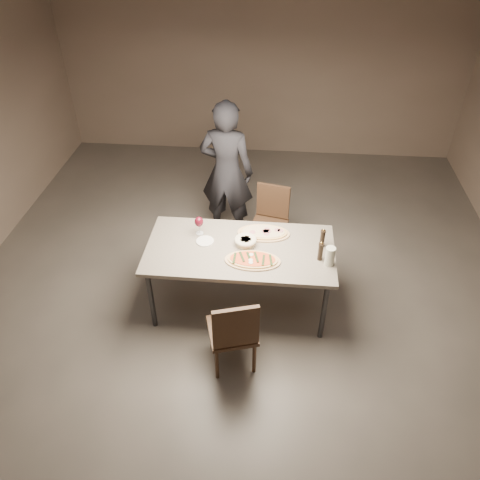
# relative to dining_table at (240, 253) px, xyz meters

# --- Properties ---
(room) EXTENTS (7.00, 7.00, 7.00)m
(room) POSITION_rel_dining_table_xyz_m (0.00, 0.00, 0.71)
(room) COLOR #5E5750
(room) RESTS_ON ground
(dining_table) EXTENTS (1.80, 0.90, 0.75)m
(dining_table) POSITION_rel_dining_table_xyz_m (0.00, 0.00, 0.00)
(dining_table) COLOR gray
(dining_table) RESTS_ON ground
(zucchini_pizza) EXTENTS (0.52, 0.29, 0.05)m
(zucchini_pizza) POSITION_rel_dining_table_xyz_m (0.13, -0.18, 0.07)
(zucchini_pizza) COLOR tan
(zucchini_pizza) RESTS_ON dining_table
(ham_pizza) EXTENTS (0.52, 0.29, 0.04)m
(ham_pizza) POSITION_rel_dining_table_xyz_m (0.21, 0.25, 0.07)
(ham_pizza) COLOR tan
(ham_pizza) RESTS_ON dining_table
(bread_basket) EXTENTS (0.21, 0.21, 0.08)m
(bread_basket) POSITION_rel_dining_table_xyz_m (0.05, 0.06, 0.10)
(bread_basket) COLOR beige
(bread_basket) RESTS_ON dining_table
(oil_dish) EXTENTS (0.13, 0.13, 0.01)m
(oil_dish) POSITION_rel_dining_table_xyz_m (0.20, 0.32, 0.06)
(oil_dish) COLOR white
(oil_dish) RESTS_ON dining_table
(pepper_mill_left) EXTENTS (0.05, 0.05, 0.20)m
(pepper_mill_left) POSITION_rel_dining_table_xyz_m (0.75, -0.10, 0.15)
(pepper_mill_left) COLOR black
(pepper_mill_left) RESTS_ON dining_table
(pepper_mill_right) EXTENTS (0.05, 0.05, 0.20)m
(pepper_mill_right) POSITION_rel_dining_table_xyz_m (0.78, 0.11, 0.15)
(pepper_mill_right) COLOR black
(pepper_mill_right) RESTS_ON dining_table
(carafe) EXTENTS (0.09, 0.09, 0.19)m
(carafe) POSITION_rel_dining_table_xyz_m (0.83, -0.16, 0.15)
(carafe) COLOR silver
(carafe) RESTS_ON dining_table
(wine_glass) EXTENTS (0.09, 0.09, 0.20)m
(wine_glass) POSITION_rel_dining_table_xyz_m (-0.42, 0.20, 0.19)
(wine_glass) COLOR silver
(wine_glass) RESTS_ON dining_table
(side_plate) EXTENTS (0.17, 0.17, 0.01)m
(side_plate) POSITION_rel_dining_table_xyz_m (-0.35, 0.07, 0.06)
(side_plate) COLOR white
(side_plate) RESTS_ON dining_table
(chair_near) EXTENTS (0.50, 0.50, 0.86)m
(chair_near) POSITION_rel_dining_table_xyz_m (0.02, -0.80, -0.21)
(chair_near) COLOR #3D2819
(chair_near) RESTS_ON ground
(chair_far) EXTENTS (0.47, 0.47, 0.84)m
(chair_far) POSITION_rel_dining_table_xyz_m (0.26, 0.94, -0.22)
(chair_far) COLOR #3D2819
(chair_far) RESTS_ON ground
(diner) EXTENTS (0.68, 0.50, 1.72)m
(diner) POSITION_rel_dining_table_xyz_m (-0.27, 1.24, 0.17)
(diner) COLOR black
(diner) RESTS_ON ground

